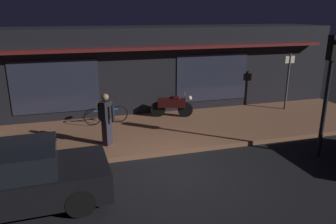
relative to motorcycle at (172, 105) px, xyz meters
name	(u,v)px	position (x,y,z in m)	size (l,w,h in m)	color
ground_plane	(176,171)	(-1.19, -4.25, -0.65)	(60.00, 60.00, 0.00)	black
sidewalk_slab	(151,132)	(-1.19, -1.25, -0.57)	(18.00, 4.00, 0.15)	brown
storefront_building	(132,69)	(-1.19, 2.13, 1.16)	(18.00, 3.30, 3.60)	black
motorcycle	(172,105)	(0.00, 0.00, 0.00)	(1.66, 0.74, 0.97)	black
bicycle_parked	(106,115)	(-2.65, -0.15, -0.14)	(1.66, 0.42, 0.91)	black
person_photographer	(106,118)	(-2.83, -2.21, 0.38)	(0.51, 0.48, 1.67)	#28232D
sign_post	(288,78)	(5.02, -0.34, 0.86)	(0.44, 0.09, 2.40)	#47474C
traffic_light_pole	(329,75)	(3.25, -4.53, 1.83)	(0.24, 0.33, 3.60)	black
parked_car_near	(11,179)	(-5.20, -4.91, 0.06)	(4.15, 1.89, 1.42)	black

